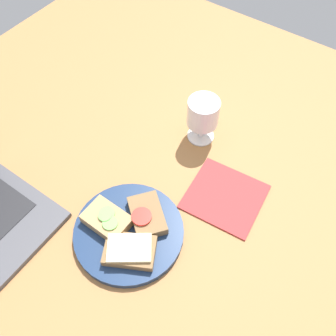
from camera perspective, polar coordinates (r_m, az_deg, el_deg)
wooden_table at (r=84.19cm, az=-2.75°, el=-3.72°), size 140.00×140.00×3.00cm
plate at (r=77.40cm, az=-5.98°, el=-9.70°), size 22.35×22.35×1.58cm
sandwich_with_cheese at (r=73.63cm, az=-5.85°, el=-12.32°), size 10.46×11.76×2.63cm
sandwich_with_tomato at (r=76.59cm, az=-3.25°, el=-7.23°), size 10.77×11.27×2.71cm
sandwich_with_cucumber at (r=76.86cm, az=-9.28°, el=-7.76°), size 6.50×9.29×2.93cm
wine_glass at (r=86.19cm, az=5.35°, el=8.14°), size 7.31×7.31×11.60cm
napkin at (r=82.51cm, az=8.65°, el=-4.31°), size 16.36×17.12×0.40cm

